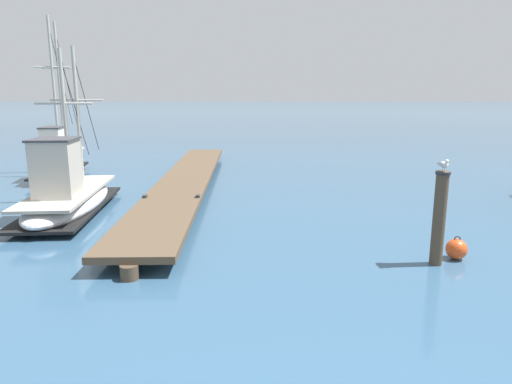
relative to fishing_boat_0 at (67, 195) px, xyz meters
name	(u,v)px	position (x,y,z in m)	size (l,w,h in m)	color
floating_dock	(186,179)	(2.80, 3.89, -0.24)	(2.91, 17.63, 0.53)	brown
fishing_boat_0	(67,195)	(0.00, 0.00, 0.00)	(2.52, 6.65, 4.99)	silver
fishing_boat_1	(59,161)	(-3.10, 6.03, 0.10)	(2.49, 6.48, 6.66)	navy
mooring_piling	(439,217)	(9.58, -3.66, 0.43)	(0.30, 0.30, 1.99)	#4C3D2D
perched_seagull	(444,164)	(9.58, -3.65, 1.53)	(0.17, 0.38, 0.26)	gold
mooring_buoy	(456,249)	(10.13, -3.32, -0.38)	(0.45, 0.45, 0.52)	#E04C1E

